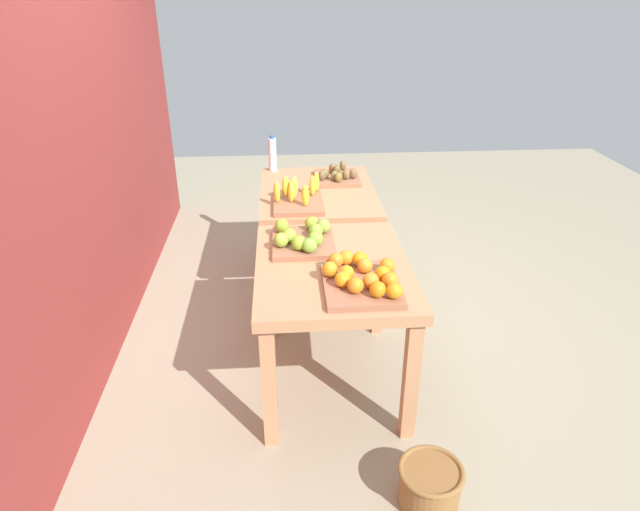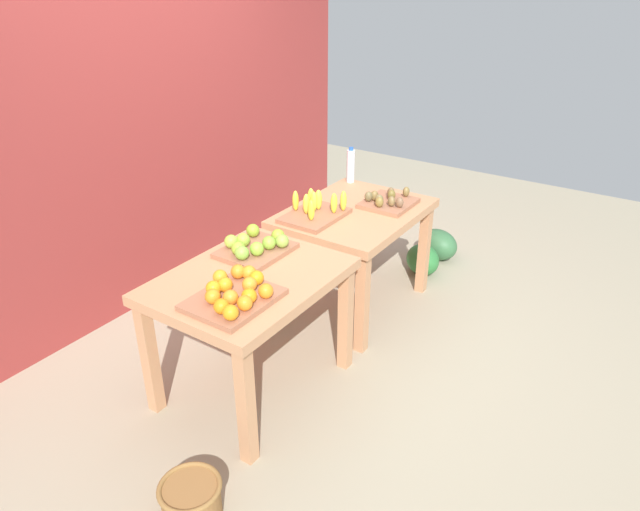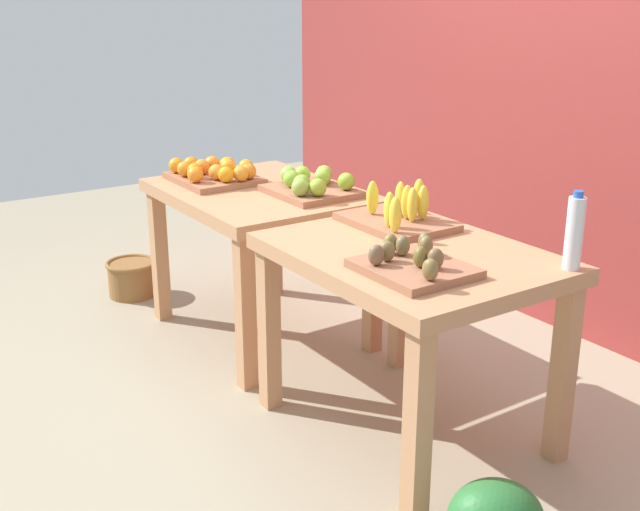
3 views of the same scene
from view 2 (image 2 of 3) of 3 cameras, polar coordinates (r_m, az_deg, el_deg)
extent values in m
plane|color=#9E937A|center=(3.89, -1.09, -8.34)|extent=(8.00, 8.00, 0.00)
cube|color=maroon|center=(4.17, -17.30, 15.46)|extent=(4.40, 0.12, 3.00)
cube|color=tan|center=(3.14, -7.05, -2.47)|extent=(1.04, 0.80, 0.06)
cube|color=tan|center=(2.89, -7.35, -14.61)|extent=(0.07, 0.07, 0.69)
cube|color=tan|center=(3.48, 2.55, -6.29)|extent=(0.07, 0.07, 0.69)
cube|color=tan|center=(3.29, -16.54, -9.75)|extent=(0.07, 0.07, 0.69)
cube|color=tan|center=(3.82, -6.20, -3.15)|extent=(0.07, 0.07, 0.69)
cube|color=tan|center=(3.96, 3.45, 4.17)|extent=(1.04, 0.80, 0.06)
cube|color=tan|center=(3.62, 4.21, -4.84)|extent=(0.07, 0.07, 0.69)
cube|color=tan|center=(4.35, 10.27, 0.55)|extent=(0.07, 0.07, 0.69)
cube|color=tan|center=(3.95, -4.37, -1.95)|extent=(0.07, 0.07, 0.69)
cube|color=tan|center=(4.63, 2.61, 2.64)|extent=(0.07, 0.07, 0.69)
cube|color=#9F6649|center=(2.89, -8.59, -4.34)|extent=(0.44, 0.36, 0.03)
sphere|color=orange|center=(2.74, -9.75, -4.99)|extent=(0.11, 0.11, 0.08)
sphere|color=orange|center=(2.90, -10.54, -3.20)|extent=(0.09, 0.09, 0.08)
sphere|color=orange|center=(2.90, -7.01, -2.85)|extent=(0.09, 0.09, 0.08)
sphere|color=orange|center=(2.80, -7.05, -4.00)|extent=(0.11, 0.11, 0.08)
sphere|color=orange|center=(2.83, -10.60, -4.02)|extent=(0.11, 0.11, 0.08)
sphere|color=orange|center=(3.03, -8.14, -1.58)|extent=(0.11, 0.11, 0.08)
sphere|color=orange|center=(2.69, -8.86, -5.61)|extent=(0.10, 0.10, 0.08)
sphere|color=orange|center=(2.92, -9.40, -2.86)|extent=(0.11, 0.11, 0.08)
sphere|color=orange|center=(2.96, -6.31, -2.21)|extent=(0.11, 0.11, 0.08)
sphere|color=orange|center=(2.75, -7.47, -4.69)|extent=(0.10, 0.10, 0.08)
sphere|color=orange|center=(2.99, -9.88, -2.10)|extent=(0.08, 0.08, 0.08)
sphere|color=orange|center=(2.80, -8.87, -4.12)|extent=(0.10, 0.10, 0.08)
sphere|color=orange|center=(2.84, -5.40, -3.51)|extent=(0.09, 0.09, 0.08)
sphere|color=orange|center=(3.01, -7.06, -1.69)|extent=(0.09, 0.09, 0.08)
cube|color=#9F6649|center=(3.35, -6.39, 0.48)|extent=(0.40, 0.34, 0.03)
sphere|color=#95C13F|center=(3.36, -8.80, 1.39)|extent=(0.09, 0.09, 0.08)
sphere|color=#8EBB33|center=(3.27, -8.11, 0.71)|extent=(0.11, 0.11, 0.08)
sphere|color=#83B238|center=(3.31, -5.08, 1.26)|extent=(0.08, 0.08, 0.08)
sphere|color=#83BF40|center=(3.21, -7.75, 0.25)|extent=(0.11, 0.11, 0.08)
sphere|color=#94C03A|center=(3.36, -7.62, 1.54)|extent=(0.11, 0.11, 0.08)
sphere|color=#8CB52E|center=(3.48, -6.68, 2.49)|extent=(0.10, 0.10, 0.08)
sphere|color=#8DAF2F|center=(3.40, -4.20, 1.97)|extent=(0.11, 0.11, 0.08)
sphere|color=#89C038|center=(3.25, -6.29, 0.65)|extent=(0.09, 0.09, 0.08)
sphere|color=#8AAD42|center=(3.33, -3.79, 1.45)|extent=(0.09, 0.09, 0.08)
cube|color=#9F6649|center=(3.80, -0.53, 3.97)|extent=(0.44, 0.32, 0.03)
ellipsoid|color=yellow|center=(3.78, 1.40, 5.21)|extent=(0.05, 0.04, 0.14)
ellipsoid|color=yellow|center=(3.67, -0.89, 4.52)|extent=(0.06, 0.06, 0.14)
ellipsoid|color=yellow|center=(3.81, -0.63, 5.38)|extent=(0.05, 0.05, 0.14)
ellipsoid|color=yellow|center=(3.77, -1.36, 5.14)|extent=(0.05, 0.05, 0.14)
ellipsoid|color=yellow|center=(3.84, -0.15, 5.55)|extent=(0.07, 0.06, 0.14)
ellipsoid|color=yellow|center=(3.82, 2.34, 5.45)|extent=(0.06, 0.05, 0.14)
ellipsoid|color=yellow|center=(3.82, -2.44, 5.46)|extent=(0.07, 0.06, 0.14)
ellipsoid|color=yellow|center=(3.86, -0.89, 5.71)|extent=(0.04, 0.05, 0.14)
cube|color=#9F6649|center=(4.04, 6.81, 5.17)|extent=(0.36, 0.32, 0.03)
ellipsoid|color=brown|center=(4.02, 5.42, 5.93)|extent=(0.07, 0.07, 0.07)
ellipsoid|color=brown|center=(4.09, 7.05, 6.24)|extent=(0.06, 0.07, 0.07)
ellipsoid|color=brown|center=(3.92, 7.90, 5.24)|extent=(0.06, 0.06, 0.07)
ellipsoid|color=brown|center=(3.95, 5.89, 5.53)|extent=(0.06, 0.07, 0.07)
ellipsoid|color=brown|center=(4.04, 7.11, 5.98)|extent=(0.07, 0.07, 0.07)
ellipsoid|color=brown|center=(4.00, 4.84, 5.85)|extent=(0.07, 0.07, 0.07)
ellipsoid|color=olive|center=(3.91, 5.91, 5.29)|extent=(0.06, 0.07, 0.07)
ellipsoid|color=brown|center=(3.93, 7.10, 5.36)|extent=(0.07, 0.07, 0.07)
ellipsoid|color=brown|center=(4.12, 8.54, 6.27)|extent=(0.06, 0.05, 0.07)
cylinder|color=silver|center=(4.43, 3.06, 8.84)|extent=(0.06, 0.06, 0.25)
cylinder|color=blue|center=(4.39, 3.11, 10.53)|extent=(0.03, 0.03, 0.02)
ellipsoid|color=#33633A|center=(4.96, 11.60, 1.08)|extent=(0.33, 0.40, 0.26)
ellipsoid|color=#2A7135|center=(4.70, 10.15, -0.41)|extent=(0.37, 0.38, 0.25)
cylinder|color=brown|center=(2.86, -12.61, -22.77)|extent=(0.26, 0.26, 0.19)
torus|color=olive|center=(2.79, -12.82, -21.51)|extent=(0.29, 0.29, 0.02)
camera|label=1|loc=(2.13, -68.67, 4.95)|focal=30.64mm
camera|label=3|loc=(5.31, 34.86, 15.98)|focal=44.71mm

